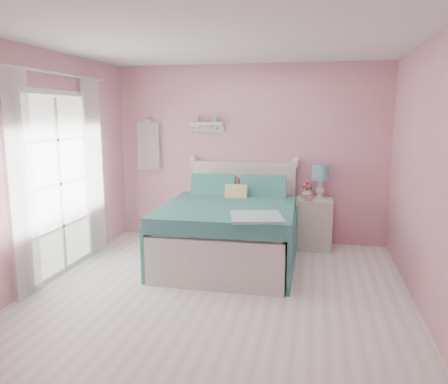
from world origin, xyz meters
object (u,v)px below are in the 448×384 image
at_px(bed, 231,230).
at_px(vase, 307,193).
at_px(table_lamp, 320,175).
at_px(nightstand, 314,223).
at_px(teacup, 309,198).

relative_size(bed, vase, 13.47).
height_order(table_lamp, vase, table_lamp).
bearing_deg(vase, nightstand, -15.36).
xyz_separation_m(vase, teacup, (0.03, -0.19, -0.04)).
height_order(bed, nightstand, bed).
bearing_deg(bed, nightstand, 34.75).
bearing_deg(bed, table_lamp, 35.47).
xyz_separation_m(nightstand, teacup, (-0.08, -0.16, 0.39)).
bearing_deg(bed, teacup, 30.50).
xyz_separation_m(bed, vase, (0.94, 0.80, 0.39)).
relative_size(nightstand, vase, 4.66).
bearing_deg(table_lamp, vase, -167.33).
height_order(table_lamp, teacup, table_lamp).
bearing_deg(nightstand, teacup, -115.79).
distance_m(bed, vase, 1.29).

